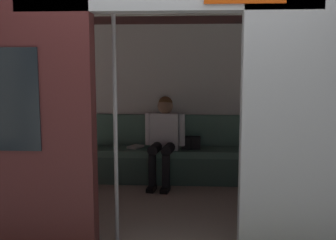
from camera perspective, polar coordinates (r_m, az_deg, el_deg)
train_car at (r=4.22m, az=-0.23°, el=7.00°), size 6.40×2.92×2.30m
bench_seat at (r=5.46m, az=1.34°, el=-5.42°), size 2.56×0.44×0.47m
person_seated at (r=5.35m, az=-0.57°, el=-2.10°), size 0.55×0.71×1.20m
handbag at (r=5.48m, az=3.34°, el=-3.28°), size 0.26×0.15×0.17m
book at (r=5.57m, az=-4.71°, el=-3.87°), size 0.23×0.26×0.03m
grab_pole_door at (r=3.53m, az=-7.60°, el=-0.74°), size 0.04×0.04×2.16m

